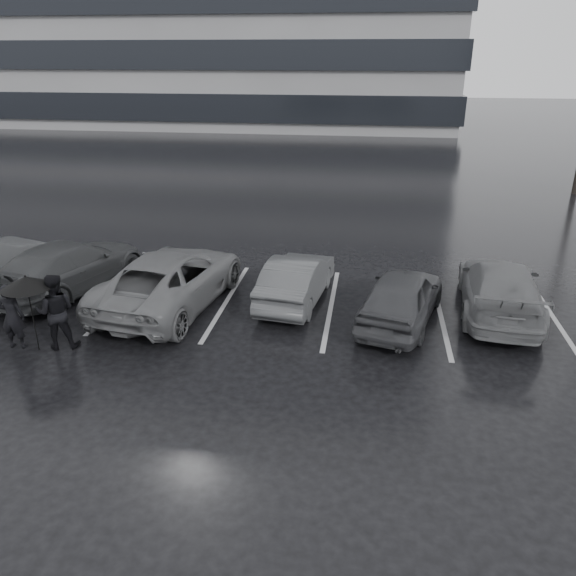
% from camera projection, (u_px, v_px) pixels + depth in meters
% --- Properties ---
extents(ground, '(160.00, 160.00, 0.00)m').
position_uv_depth(ground, '(295.00, 351.00, 12.51)').
color(ground, black).
rests_on(ground, ground).
extents(car_main, '(2.51, 4.17, 1.33)m').
position_uv_depth(car_main, '(402.00, 297.00, 13.67)').
color(car_main, black).
rests_on(car_main, ground).
extents(car_west_a, '(1.77, 3.90, 1.24)m').
position_uv_depth(car_west_a, '(297.00, 279.00, 14.86)').
color(car_west_a, '#2B2B2D').
rests_on(car_west_a, ground).
extents(car_west_b, '(3.10, 5.51, 1.45)m').
position_uv_depth(car_west_b, '(171.00, 279.00, 14.60)').
color(car_west_b, '#474749').
rests_on(car_west_b, ground).
extents(car_west_c, '(3.15, 5.13, 1.39)m').
position_uv_depth(car_west_c, '(70.00, 266.00, 15.56)').
color(car_west_c, black).
rests_on(car_west_c, ground).
extents(car_east, '(2.35, 4.81, 1.35)m').
position_uv_depth(car_east, '(500.00, 288.00, 14.16)').
color(car_east, '#474749').
rests_on(car_east, ground).
extents(pedestrian_left, '(0.58, 0.40, 1.53)m').
position_uv_depth(pedestrian_left, '(12.00, 316.00, 12.41)').
color(pedestrian_left, black).
rests_on(pedestrian_left, ground).
extents(pedestrian_right, '(1.01, 0.89, 1.74)m').
position_uv_depth(pedestrian_right, '(56.00, 311.00, 12.40)').
color(pedestrian_right, black).
rests_on(pedestrian_right, ground).
extents(umbrella, '(1.06, 1.06, 1.80)m').
position_uv_depth(umbrella, '(26.00, 282.00, 11.95)').
color(umbrella, black).
rests_on(umbrella, ground).
extents(stall_stripes, '(19.72, 5.00, 0.00)m').
position_uv_depth(stall_stripes, '(278.00, 303.00, 14.90)').
color(stall_stripes, '#A2A2A4').
rests_on(stall_stripes, ground).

